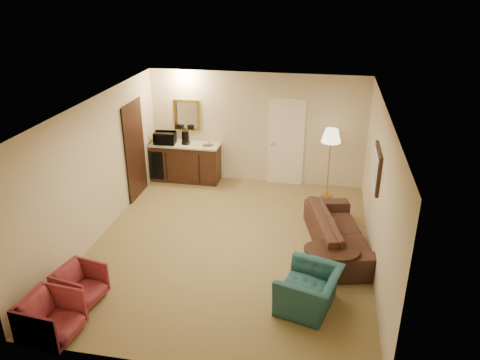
# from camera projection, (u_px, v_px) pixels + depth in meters

# --- Properties ---
(ground) EXTENTS (6.00, 6.00, 0.00)m
(ground) POSITION_uv_depth(u_px,v_px,m) (231.00, 244.00, 8.63)
(ground) COLOR olive
(ground) RESTS_ON ground
(room_walls) EXTENTS (5.02, 6.01, 2.61)m
(room_walls) POSITION_uv_depth(u_px,v_px,m) (233.00, 143.00, 8.64)
(room_walls) COLOR beige
(room_walls) RESTS_ON ground
(wetbar_cabinet) EXTENTS (1.64, 0.58, 0.92)m
(wetbar_cabinet) POSITION_uv_depth(u_px,v_px,m) (186.00, 162.00, 11.17)
(wetbar_cabinet) COLOR #3D1F13
(wetbar_cabinet) RESTS_ON ground
(sofa) EXTENTS (1.18, 2.34, 0.88)m
(sofa) POSITION_uv_depth(u_px,v_px,m) (340.00, 227.00, 8.35)
(sofa) COLOR black
(sofa) RESTS_ON ground
(teal_armchair) EXTENTS (0.84, 1.07, 0.82)m
(teal_armchair) POSITION_uv_depth(u_px,v_px,m) (309.00, 284.00, 6.85)
(teal_armchair) COLOR #1E4B4D
(teal_armchair) RESTS_ON ground
(rose_chair_near) EXTENTS (0.69, 0.72, 0.64)m
(rose_chair_near) POSITION_uv_depth(u_px,v_px,m) (80.00, 283.00, 7.02)
(rose_chair_near) COLOR maroon
(rose_chair_near) RESTS_ON ground
(rose_chair_far) EXTENTS (0.71, 0.75, 0.71)m
(rose_chair_far) POSITION_uv_depth(u_px,v_px,m) (51.00, 316.00, 6.29)
(rose_chair_far) COLOR maroon
(rose_chair_far) RESTS_ON ground
(coffee_table) EXTENTS (1.03, 0.84, 0.52)m
(coffee_table) POSITION_uv_depth(u_px,v_px,m) (330.00, 263.00, 7.62)
(coffee_table) COLOR black
(coffee_table) RESTS_ON ground
(floor_lamp) EXTENTS (0.47, 0.47, 1.59)m
(floor_lamp) POSITION_uv_depth(u_px,v_px,m) (329.00, 164.00, 10.18)
(floor_lamp) COLOR #BC843E
(floor_lamp) RESTS_ON ground
(waste_bin) EXTENTS (0.23, 0.23, 0.27)m
(waste_bin) POSITION_uv_depth(u_px,v_px,m) (212.00, 178.00, 11.09)
(waste_bin) COLOR black
(waste_bin) RESTS_ON ground
(microwave) EXTENTS (0.52, 0.32, 0.34)m
(microwave) POSITION_uv_depth(u_px,v_px,m) (165.00, 137.00, 10.94)
(microwave) COLOR black
(microwave) RESTS_ON wetbar_cabinet
(coffee_maker) EXTENTS (0.18, 0.18, 0.32)m
(coffee_maker) POSITION_uv_depth(u_px,v_px,m) (185.00, 138.00, 10.91)
(coffee_maker) COLOR black
(coffee_maker) RESTS_ON wetbar_cabinet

